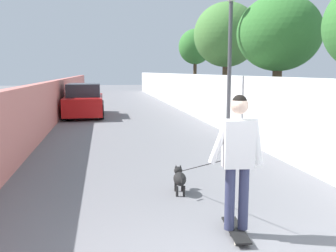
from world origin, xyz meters
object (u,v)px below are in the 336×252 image
at_px(tree_right_distant, 279,34).
at_px(car_near, 84,101).
at_px(tree_right_mid, 195,47).
at_px(tree_right_far, 226,35).
at_px(skateboard, 236,230).
at_px(person_skateboarder, 238,152).
at_px(dog, 180,178).
at_px(lamp_post, 230,39).

xyz_separation_m(tree_right_distant, car_near, (7.07, 6.17, -2.51)).
xyz_separation_m(tree_right_mid, tree_right_far, (-6.00, 0.12, 0.14)).
bearing_deg(skateboard, tree_right_distant, -30.46).
xyz_separation_m(tree_right_far, tree_right_distant, (-5.50, 0.25, -0.49)).
bearing_deg(person_skateboarder, tree_right_mid, -12.75).
distance_m(tree_right_mid, skateboard, 18.45).
bearing_deg(tree_right_far, tree_right_mid, -1.10).
height_order(tree_right_far, person_skateboarder, tree_right_far).
bearing_deg(tree_right_mid, dog, 164.65).
height_order(person_skateboarder, dog, person_skateboarder).
xyz_separation_m(tree_right_far, car_near, (1.57, 6.43, -3.00)).
height_order(tree_right_far, skateboard, tree_right_far).
xyz_separation_m(tree_right_mid, skateboard, (-17.67, 4.00, -3.51)).
height_order(skateboard, car_near, car_near).
relative_size(lamp_post, car_near, 1.07).
height_order(tree_right_distant, person_skateboarder, tree_right_distant).
distance_m(tree_right_distant, person_skateboarder, 7.47).
xyz_separation_m(person_skateboarder, dog, (1.72, 0.38, -0.83)).
bearing_deg(skateboard, person_skateboarder, 153.43).
xyz_separation_m(dog, car_near, (11.52, 2.16, 0.44)).
height_order(tree_right_far, tree_right_distant, tree_right_far).
bearing_deg(tree_right_far, tree_right_distant, 177.35).
bearing_deg(dog, person_skateboarder, -167.58).
relative_size(tree_right_distant, car_near, 1.05).
bearing_deg(dog, lamp_post, -28.80).
relative_size(tree_right_distant, dog, 2.15).
relative_size(tree_right_distant, skateboard, 5.37).
bearing_deg(car_near, tree_right_distant, -138.89).
bearing_deg(skateboard, lamp_post, -18.71).
bearing_deg(tree_right_mid, lamp_post, 170.66).
xyz_separation_m(tree_right_mid, tree_right_distant, (-11.50, 0.37, -0.36)).
height_order(tree_right_mid, lamp_post, tree_right_mid).
xyz_separation_m(tree_right_far, person_skateboarder, (-11.67, 3.88, -2.61)).
bearing_deg(lamp_post, dog, 151.20).
distance_m(tree_right_distant, dog, 6.68).
bearing_deg(tree_right_far, car_near, 76.25).
height_order(dog, car_near, car_near).
bearing_deg(lamp_post, tree_right_far, -18.06).
xyz_separation_m(tree_right_far, skateboard, (-11.67, 3.88, -3.65)).
xyz_separation_m(tree_right_mid, dog, (-15.95, 4.38, -3.31)).
distance_m(tree_right_distant, lamp_post, 1.52).
relative_size(tree_right_mid, person_skateboarder, 2.68).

